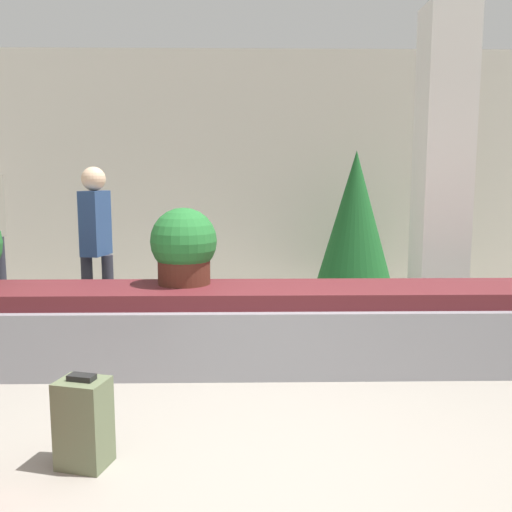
% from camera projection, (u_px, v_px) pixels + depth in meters
% --- Properties ---
extents(ground_plane, '(18.00, 18.00, 0.00)m').
position_uv_depth(ground_plane, '(262.00, 467.00, 3.04)').
color(ground_plane, gray).
extents(back_wall, '(18.00, 0.06, 3.20)m').
position_uv_depth(back_wall, '(251.00, 170.00, 7.80)').
color(back_wall, beige).
rests_on(back_wall, ground_plane).
extents(carousel, '(7.61, 0.86, 0.65)m').
position_uv_depth(carousel, '(256.00, 327.00, 4.65)').
color(carousel, gray).
rests_on(carousel, ground_plane).
extents(pillar, '(0.49, 0.49, 3.20)m').
position_uv_depth(pillar, '(442.00, 169.00, 5.82)').
color(pillar, silver).
rests_on(pillar, ground_plane).
extents(suitcase_2, '(0.30, 0.27, 0.51)m').
position_uv_depth(suitcase_2, '(84.00, 423.00, 3.03)').
color(suitcase_2, '#5B6647').
rests_on(suitcase_2, ground_plane).
extents(potted_plant_0, '(0.55, 0.55, 0.63)m').
position_uv_depth(potted_plant_0, '(184.00, 247.00, 4.68)').
color(potted_plant_0, '#4C2319').
rests_on(potted_plant_0, carousel).
extents(traveler_0, '(0.31, 0.35, 1.62)m').
position_uv_depth(traveler_0, '(96.00, 236.00, 5.45)').
color(traveler_0, '#282833').
rests_on(traveler_0, ground_plane).
extents(decorated_tree, '(0.94, 0.94, 1.83)m').
position_uv_depth(decorated_tree, '(355.00, 220.00, 6.89)').
color(decorated_tree, '#4C331E').
rests_on(decorated_tree, ground_plane).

